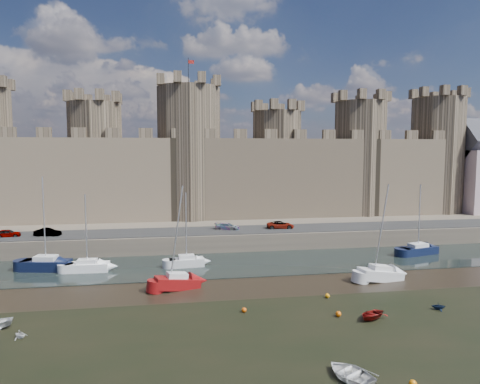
# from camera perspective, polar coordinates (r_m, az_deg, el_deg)

# --- Properties ---
(ground) EXTENTS (160.00, 160.00, 0.00)m
(ground) POSITION_cam_1_polar(r_m,az_deg,el_deg) (31.89, -6.38, -21.18)
(ground) COLOR black
(ground) RESTS_ON ground
(water_channel) EXTENTS (160.00, 12.00, 0.08)m
(water_channel) POSITION_cam_1_polar(r_m,az_deg,el_deg) (54.40, -7.66, -9.78)
(water_channel) COLOR black
(water_channel) RESTS_ON ground
(quay) EXTENTS (160.00, 60.00, 2.50)m
(quay) POSITION_cam_1_polar(r_m,az_deg,el_deg) (89.45, -8.30, -3.00)
(quay) COLOR #4C443A
(quay) RESTS_ON ground
(road) EXTENTS (160.00, 7.00, 0.10)m
(road) POSITION_cam_1_polar(r_m,az_deg,el_deg) (63.59, -7.93, -5.25)
(road) COLOR black
(road) RESTS_ON quay
(castle) EXTENTS (108.50, 11.00, 29.00)m
(castle) POSITION_cam_1_polar(r_m,az_deg,el_deg) (76.54, -8.74, 3.42)
(castle) COLOR #42382B
(castle) RESTS_ON quay
(car_0) EXTENTS (3.43, 1.69, 1.13)m
(car_0) POSITION_cam_1_polar(r_m,az_deg,el_deg) (67.08, -28.56, -4.86)
(car_0) COLOR gray
(car_0) RESTS_ON quay
(car_1) EXTENTS (3.67, 1.75, 1.16)m
(car_1) POSITION_cam_1_polar(r_m,az_deg,el_deg) (65.27, -24.27, -4.93)
(car_1) COLOR gray
(car_1) RESTS_ON quay
(car_2) EXTENTS (3.98, 2.64, 1.07)m
(car_2) POSITION_cam_1_polar(r_m,az_deg,el_deg) (64.49, -1.70, -4.61)
(car_2) COLOR gray
(car_2) RESTS_ON quay
(car_3) EXTENTS (4.32, 2.27, 1.16)m
(car_3) POSITION_cam_1_polar(r_m,az_deg,el_deg) (65.71, 5.42, -4.40)
(car_3) COLOR gray
(car_3) RESTS_ON quay
(sailboat_0) EXTENTS (5.01, 2.14, 9.22)m
(sailboat_0) POSITION_cam_1_polar(r_m,az_deg,el_deg) (54.56, -19.69, -9.25)
(sailboat_0) COLOR white
(sailboat_0) RESTS_ON ground
(sailboat_1) EXTENTS (5.92, 3.22, 11.23)m
(sailboat_1) POSITION_cam_1_polar(r_m,az_deg,el_deg) (56.82, -24.45, -8.71)
(sailboat_1) COLOR black
(sailboat_1) RESTS_ON ground
(sailboat_2) EXTENTS (4.39, 2.02, 9.21)m
(sailboat_2) POSITION_cam_1_polar(r_m,az_deg,el_deg) (53.93, -7.15, -9.12)
(sailboat_2) COLOR silver
(sailboat_2) RESTS_ON ground
(sailboat_3) EXTENTS (5.89, 3.39, 9.71)m
(sailboat_3) POSITION_cam_1_polar(r_m,az_deg,el_deg) (64.57, 22.65, -7.07)
(sailboat_3) COLOR black
(sailboat_3) RESTS_ON ground
(sailboat_4) EXTENTS (4.95, 3.02, 10.83)m
(sailboat_4) POSITION_cam_1_polar(r_m,az_deg,el_deg) (45.88, -8.36, -11.72)
(sailboat_4) COLOR maroon
(sailboat_4) RESTS_ON ground
(sailboat_5) EXTENTS (5.21, 2.60, 10.78)m
(sailboat_5) POSITION_cam_1_polar(r_m,az_deg,el_deg) (50.72, 18.18, -10.28)
(sailboat_5) COLOR silver
(sailboat_5) RESTS_ON ground
(dinghy_2) EXTENTS (3.60, 4.19, 0.73)m
(dinghy_2) POSITION_cam_1_polar(r_m,az_deg,el_deg) (29.91, 14.50, -22.45)
(dinghy_2) COLOR silver
(dinghy_2) RESTS_ON ground
(dinghy_3) EXTENTS (1.55, 1.53, 0.62)m
(dinghy_3) POSITION_cam_1_polar(r_m,az_deg,el_deg) (38.36, -27.27, -16.53)
(dinghy_3) COLOR silver
(dinghy_3) RESTS_ON ground
(dinghy_4) EXTENTS (3.63, 3.47, 0.61)m
(dinghy_4) POSITION_cam_1_polar(r_m,az_deg,el_deg) (39.59, 17.09, -15.46)
(dinghy_4) COLOR maroon
(dinghy_4) RESTS_ON ground
(dinghy_7) EXTENTS (1.46, 1.33, 0.66)m
(dinghy_7) POSITION_cam_1_polar(r_m,az_deg,el_deg) (43.80, 24.96, -13.65)
(dinghy_7) COLOR #0E1A32
(dinghy_7) RESTS_ON ground
(buoy_1) EXTENTS (0.45, 0.45, 0.45)m
(buoy_1) POSITION_cam_1_polar(r_m,az_deg,el_deg) (39.38, 0.55, -15.46)
(buoy_1) COLOR #C44808
(buoy_1) RESTS_ON ground
(buoy_2) EXTENTS (0.47, 0.47, 0.47)m
(buoy_2) POSITION_cam_1_polar(r_m,az_deg,el_deg) (30.27, 22.05, -22.60)
(buoy_2) COLOR orange
(buoy_2) RESTS_ON ground
(buoy_3) EXTENTS (0.45, 0.45, 0.45)m
(buoy_3) POSITION_cam_1_polar(r_m,az_deg,el_deg) (43.76, 11.57, -13.40)
(buoy_3) COLOR orange
(buoy_3) RESTS_ON ground
(buoy_5) EXTENTS (0.50, 0.50, 0.50)m
(buoy_5) POSITION_cam_1_polar(r_m,az_deg,el_deg) (39.38, 12.98, -15.57)
(buoy_5) COLOR #CB5609
(buoy_5) RESTS_ON ground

